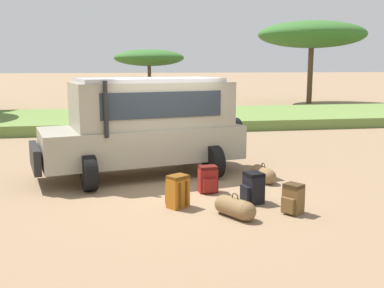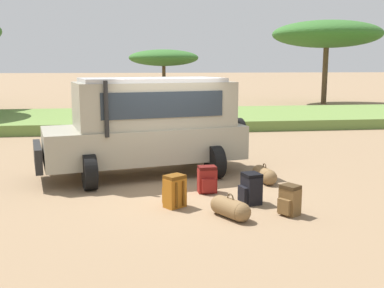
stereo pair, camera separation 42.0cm
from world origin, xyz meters
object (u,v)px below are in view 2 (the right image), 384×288
backpack_beside_front_wheel (251,189)px  backpack_cluster_center (207,180)px  backpack_outermost (174,191)px  acacia_tree_right_mid (164,58)px  duffel_bag_low_black_case (230,208)px  duffel_bag_soft_canvas (264,175)px  acacia_tree_far_right (327,34)px  backpack_near_rear_wheel (289,200)px  safari_vehicle (149,124)px

backpack_beside_front_wheel → backpack_cluster_center: bearing=129.5°
backpack_cluster_center → backpack_outermost: backpack_outermost is taller
backpack_cluster_center → backpack_beside_front_wheel: bearing=-50.5°
acacia_tree_right_mid → backpack_cluster_center: bearing=-92.7°
duffel_bag_low_black_case → backpack_beside_front_wheel: bearing=52.6°
duffel_bag_soft_canvas → acacia_tree_far_right: acacia_tree_far_right is taller
backpack_beside_front_wheel → backpack_cluster_center: 1.15m
backpack_beside_front_wheel → acacia_tree_right_mid: 31.54m
backpack_cluster_center → acacia_tree_far_right: size_ratio=0.08×
backpack_outermost → acacia_tree_right_mid: size_ratio=0.11×
backpack_near_rear_wheel → acacia_tree_right_mid: 32.32m
backpack_cluster_center → backpack_near_rear_wheel: backpack_cluster_center is taller
backpack_near_rear_wheel → duffel_bag_soft_canvas: 2.38m
safari_vehicle → acacia_tree_right_mid: 28.79m
backpack_beside_front_wheel → acacia_tree_far_right: bearing=62.7°
backpack_outermost → duffel_bag_soft_canvas: (2.31, 1.59, -0.13)m
backpack_cluster_center → backpack_outermost: bearing=-131.9°
safari_vehicle → backpack_outermost: (0.36, -2.80, -0.98)m
safari_vehicle → backpack_outermost: 2.99m
safari_vehicle → backpack_near_rear_wheel: (2.43, -3.57, -1.02)m
backpack_outermost → safari_vehicle: bearing=97.4°
safari_vehicle → duffel_bag_soft_canvas: bearing=-24.3°
backpack_beside_front_wheel → acacia_tree_far_right: 25.49m
backpack_beside_front_wheel → backpack_near_rear_wheel: size_ratio=1.10×
backpack_beside_front_wheel → acacia_tree_far_right: (11.50, 22.28, 4.58)m
safari_vehicle → acacia_tree_right_mid: size_ratio=0.90×
acacia_tree_right_mid → acacia_tree_far_right: size_ratio=0.79×
backpack_beside_front_wheel → backpack_cluster_center: (-0.73, 0.89, -0.02)m
backpack_near_rear_wheel → backpack_cluster_center: bearing=126.9°
backpack_near_rear_wheel → duffel_bag_soft_canvas: (0.24, 2.36, -0.10)m
acacia_tree_right_mid → duffel_bag_soft_canvas: bearing=-89.9°
backpack_cluster_center → acacia_tree_right_mid: (1.43, 30.50, 3.10)m
backpack_near_rear_wheel → backpack_outermost: 2.21m
backpack_beside_front_wheel → backpack_near_rear_wheel: bearing=-56.2°
backpack_cluster_center → duffel_bag_low_black_case: bearing=-85.4°
safari_vehicle → acacia_tree_far_right: size_ratio=0.71×
backpack_near_rear_wheel → acacia_tree_far_right: acacia_tree_far_right is taller
acacia_tree_far_right → backpack_cluster_center: bearing=-119.8°
acacia_tree_right_mid → backpack_outermost: bearing=-94.1°
backpack_beside_front_wheel → acacia_tree_right_mid: size_ratio=0.10×
backpack_cluster_center → acacia_tree_right_mid: bearing=87.3°
duffel_bag_soft_canvas → backpack_outermost: bearing=-145.4°
backpack_beside_front_wheel → duffel_bag_soft_canvas: (0.76, 1.58, -0.13)m
duffel_bag_soft_canvas → acacia_tree_right_mid: size_ratio=0.15×
duffel_bag_soft_canvas → acacia_tree_right_mid: 29.98m
backpack_outermost → duffel_bag_low_black_case: bearing=-39.1°
duffel_bag_soft_canvas → backpack_near_rear_wheel: bearing=-95.8°
backpack_beside_front_wheel → acacia_tree_far_right: acacia_tree_far_right is taller
backpack_near_rear_wheel → duffel_bag_low_black_case: 1.13m
backpack_beside_front_wheel → backpack_outermost: 1.54m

